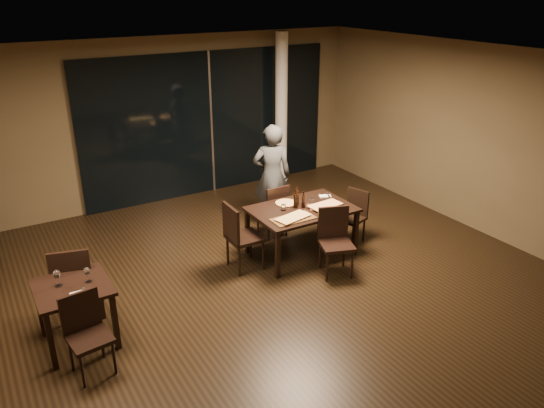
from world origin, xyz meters
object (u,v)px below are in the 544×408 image
Objects in this scene: chair_side_far at (73,280)px; bottle_c at (297,196)px; chair_main_left at (239,234)px; chair_main_near at (335,237)px; bottle_b at (303,200)px; side_table at (74,296)px; chair_side_near at (86,329)px; main_table at (302,213)px; bottle_a at (296,198)px; chair_main_far at (275,208)px; diner at (272,176)px; chair_main_right at (354,213)px.

chair_side_far is 3.48× the size of bottle_c.
chair_main_left is 1.01× the size of chair_side_far.
bottle_b reaches higher than chair_main_near.
bottle_c reaches higher than side_table.
chair_side_near is 3.62m from bottle_c.
bottle_a is (-0.07, 0.07, 0.22)m from main_table.
chair_side_near is (-3.35, -1.72, -0.00)m from chair_main_far.
bottle_b is at bearing 8.46° from side_table.
diner is (3.56, 1.63, 0.25)m from side_table.
chair_side_far is at bearing -171.18° from chair_main_near.
bottle_a is 1.15× the size of bottle_b.
chair_main_far is 0.79m from bottle_b.
chair_side_near is 0.51× the size of diner.
bottle_c is (-0.16, -0.99, 0.02)m from diner.
bottle_a is at bearing 87.39° from chair_main_far.
bottle_c is (0.05, -0.56, 0.39)m from chair_main_far.
chair_side_near is at bearing 115.52° from chair_main_left.
side_table is at bearing 47.79° from diner.
chair_main_near is (0.15, -1.38, 0.03)m from chair_main_far.
main_table is 0.99m from chair_main_right.
bottle_a is (-1.04, 0.10, 0.43)m from chair_main_right.
diner is at bearing 23.95° from chair_side_near.
chair_main_far is 0.89× the size of chair_main_left.
chair_side_far is (-2.29, -0.08, -0.00)m from chair_main_left.
side_table is (-3.40, -0.50, -0.05)m from main_table.
bottle_a is at bearing -113.41° from chair_main_right.
chair_side_far is 3.33m from bottle_c.
chair_main_right is at bearing -5.74° from bottle_a.
bottle_a is at bearing 151.51° from bottle_b.
bottle_c is (3.40, 1.17, 0.40)m from chair_side_near.
bottle_c is at bearing 104.08° from diner.
diner is 6.86× the size of bottle_b.
chair_side_near is at bearing -90.05° from side_table.
main_table is 0.24m from bottle_a.
chair_main_left is at bearing 32.61° from chair_main_far.
chair_main_left is (-0.98, -0.64, 0.06)m from chair_main_far.
chair_main_left reaches higher than main_table.
diner reaches higher than chair_main_near.
chair_main_left is at bearing 177.49° from bottle_b.
bottle_c is (-0.97, 0.18, 0.43)m from chair_main_right.
chair_side_far is at bearing 79.55° from side_table.
diner reaches higher than chair_main_right.
side_table is 0.90× the size of chair_side_near.
diner is at bearing 82.11° from main_table.
bottle_b is (3.43, 0.51, 0.25)m from side_table.
diner is (0.05, 1.81, 0.34)m from chair_main_near.
chair_main_far is 1.39m from chair_main_near.
diner is at bearing -46.80° from chair_main_left.
main_table is 0.72m from chair_main_far.
chair_main_right is at bearing -164.81° from chair_side_far.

